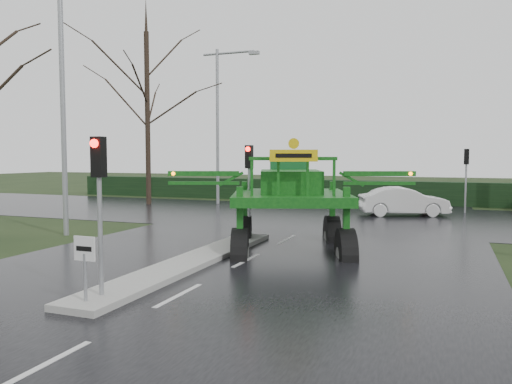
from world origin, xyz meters
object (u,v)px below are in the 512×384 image
(traffic_signal_mid, at_px, (249,171))
(keep_left_sign, at_px, (85,258))
(traffic_signal_near, at_px, (99,181))
(crop_sprayer, at_px, (240,187))
(street_light_left_near, at_px, (68,82))
(street_light_left_far, at_px, (222,112))
(traffic_signal_far, at_px, (466,166))
(white_sedan, at_px, (403,216))

(traffic_signal_mid, bearing_deg, keep_left_sign, -90.00)
(traffic_signal_near, height_order, crop_sprayer, crop_sprayer)
(traffic_signal_mid, distance_m, street_light_left_near, 7.83)
(keep_left_sign, distance_m, street_light_left_far, 23.11)
(keep_left_sign, bearing_deg, street_light_left_far, 107.78)
(street_light_left_near, bearing_deg, street_light_left_far, 90.00)
(traffic_signal_mid, bearing_deg, traffic_signal_far, 58.07)
(keep_left_sign, xyz_separation_m, traffic_signal_near, (0.00, 0.49, 1.53))
(traffic_signal_near, bearing_deg, keep_left_sign, -90.00)
(crop_sprayer, bearing_deg, white_sedan, 53.16)
(traffic_signal_far, xyz_separation_m, white_sedan, (-3.07, -2.55, -2.59))
(street_light_left_far, bearing_deg, traffic_signal_near, -71.83)
(traffic_signal_near, height_order, white_sedan, traffic_signal_near)
(street_light_left_near, height_order, crop_sprayer, street_light_left_near)
(keep_left_sign, bearing_deg, traffic_signal_far, 70.07)
(traffic_signal_near, distance_m, traffic_signal_far, 22.42)
(crop_sprayer, bearing_deg, street_light_left_far, 97.02)
(street_light_left_near, height_order, street_light_left_far, same)
(traffic_signal_far, distance_m, street_light_left_far, 15.08)
(street_light_left_far, height_order, crop_sprayer, street_light_left_far)
(street_light_left_near, bearing_deg, traffic_signal_far, 43.63)
(crop_sprayer, bearing_deg, keep_left_sign, -117.16)
(traffic_signal_near, xyz_separation_m, street_light_left_far, (-6.89, 21.01, 3.40))
(traffic_signal_mid, height_order, street_light_left_near, street_light_left_near)
(street_light_left_far, bearing_deg, white_sedan, -12.34)
(traffic_signal_near, relative_size, crop_sprayer, 0.45)
(traffic_signal_mid, height_order, street_light_left_far, street_light_left_far)
(traffic_signal_near, xyz_separation_m, street_light_left_near, (-6.89, 7.01, 3.40))
(traffic_signal_far, bearing_deg, traffic_signal_mid, 58.07)
(keep_left_sign, relative_size, traffic_signal_far, 0.38)
(traffic_signal_far, xyz_separation_m, street_light_left_near, (-14.69, -14.01, 3.40))
(street_light_left_far, relative_size, white_sedan, 2.21)
(traffic_signal_near, relative_size, street_light_left_far, 0.35)
(traffic_signal_far, xyz_separation_m, street_light_left_far, (-14.69, -0.01, 3.40))
(traffic_signal_mid, xyz_separation_m, crop_sprayer, (0.81, -2.78, -0.43))
(traffic_signal_near, relative_size, street_light_left_near, 0.35)
(traffic_signal_near, bearing_deg, white_sedan, 75.63)
(white_sedan, bearing_deg, crop_sprayer, 143.73)
(traffic_signal_far, bearing_deg, white_sedan, 39.74)
(traffic_signal_far, height_order, street_light_left_near, street_light_left_near)
(traffic_signal_mid, relative_size, white_sedan, 0.78)
(traffic_signal_mid, distance_m, white_sedan, 11.33)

